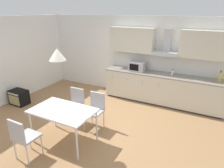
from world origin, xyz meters
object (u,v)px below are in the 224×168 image
at_px(guitar_amp, 19,97).
at_px(chair_far_left, 75,102).
at_px(chair_far_right, 95,107).
at_px(microwave, 137,66).
at_px(dining_table, 63,112).
at_px(pendant_lamp, 57,54).
at_px(bottle_yellow, 220,77).
at_px(bottle_white, 172,72).
at_px(chair_near_left, 22,135).

bearing_deg(guitar_amp, chair_far_left, -0.35).
bearing_deg(chair_far_right, microwave, 83.53).
height_order(dining_table, pendant_lamp, pendant_lamp).
relative_size(bottle_yellow, chair_far_right, 0.34).
distance_m(bottle_white, bottle_yellow, 1.21).
height_order(chair_far_left, guitar_amp, chair_far_left).
relative_size(dining_table, chair_far_left, 1.50).
relative_size(bottle_white, dining_table, 0.14).
distance_m(bottle_white, chair_far_right, 2.52).
xyz_separation_m(microwave, chair_far_left, (-0.82, -2.07, -0.52)).
bearing_deg(chair_near_left, dining_table, 69.44).
height_order(microwave, guitar_amp, microwave).
bearing_deg(chair_far_left, microwave, 68.37).
bearing_deg(microwave, pendant_lamp, -100.47).
bearing_deg(bottle_white, chair_far_right, -121.52).
relative_size(chair_near_left, pendant_lamp, 2.72).
height_order(bottle_yellow, chair_near_left, bottle_yellow).
relative_size(chair_far_right, pendant_lamp, 2.72).
bearing_deg(pendant_lamp, dining_table, -116.57).
bearing_deg(chair_near_left, bottle_yellow, 50.08).
xyz_separation_m(chair_far_right, chair_far_left, (-0.59, -0.00, 0.00)).
distance_m(bottle_white, guitar_amp, 4.59).
bearing_deg(bottle_white, bottle_yellow, 0.82).
bearing_deg(bottle_white, chair_far_left, -131.72).
relative_size(chair_near_left, chair_far_right, 1.00).
distance_m(microwave, dining_table, 2.93).
bearing_deg(bottle_yellow, chair_near_left, -129.92).
relative_size(bottle_yellow, dining_table, 0.23).
relative_size(microwave, pendant_lamp, 1.50).
bearing_deg(microwave, bottle_yellow, 1.38).
relative_size(chair_near_left, chair_far_left, 1.00).
bearing_deg(dining_table, chair_near_left, -110.56).
bearing_deg(bottle_yellow, bottle_white, -179.18).
height_order(bottle_white, guitar_amp, bottle_white).
height_order(chair_near_left, chair_far_right, same).
xyz_separation_m(chair_near_left, pendant_lamp, (0.29, 0.79, 1.37)).
xyz_separation_m(chair_near_left, chair_far_right, (0.59, 1.57, 0.00)).
xyz_separation_m(chair_far_right, pendant_lamp, (-0.29, -0.79, 1.37)).
distance_m(chair_near_left, chair_far_right, 1.68).
bearing_deg(chair_far_left, guitar_amp, 179.65).
bearing_deg(bottle_white, pendant_lamp, -118.73).
relative_size(dining_table, pendant_lamp, 4.07).
height_order(chair_near_left, pendant_lamp, pendant_lamp).
distance_m(bottle_yellow, dining_table, 4.05).
height_order(bottle_white, dining_table, bottle_white).
bearing_deg(microwave, dining_table, -100.47).
relative_size(microwave, chair_near_left, 0.55).
bearing_deg(chair_far_right, chair_near_left, -110.52).
bearing_deg(guitar_amp, chair_far_right, -0.27).
relative_size(dining_table, chair_far_right, 1.50).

